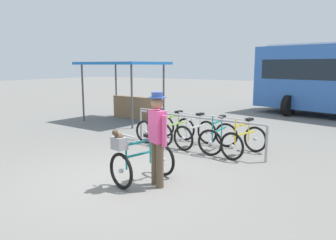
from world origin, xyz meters
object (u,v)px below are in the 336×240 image
object	(u,v)px
featured_bicycle	(138,158)
person_with_featured_bike	(157,135)
racked_bike_black	(156,128)
market_stall	(129,85)
racked_bike_lime	(175,131)
racked_bike_teal	(219,137)
racked_bike_yellow	(244,141)
racked_bike_white	(196,134)

from	to	relation	value
featured_bicycle	person_with_featured_bike	xyz separation A→B (m)	(0.38, 0.09, 0.46)
person_with_featured_bike	featured_bicycle	bearing A→B (deg)	-166.42
featured_bicycle	racked_bike_black	bearing A→B (deg)	119.80
market_stall	featured_bicycle	bearing A→B (deg)	-49.24
racked_bike_lime	racked_bike_teal	distance (m)	1.40
racked_bike_black	racked_bike_lime	bearing A→B (deg)	-4.99
racked_bike_lime	person_with_featured_bike	distance (m)	3.37
racked_bike_yellow	person_with_featured_bike	xyz separation A→B (m)	(-0.62, -2.79, 0.58)
racked_bike_white	person_with_featured_bike	distance (m)	3.07
racked_bike_yellow	market_stall	world-z (taller)	market_stall
racked_bike_teal	market_stall	xyz separation A→B (m)	(-5.01, 2.51, 1.03)
featured_bicycle	person_with_featured_bike	size ratio (longest dim) A/B	0.73
racked_bike_yellow	person_with_featured_bike	size ratio (longest dim) A/B	0.71
racked_bike_white	market_stall	size ratio (longest dim) A/B	0.37
racked_bike_lime	racked_bike_white	distance (m)	0.70
person_with_featured_bike	market_stall	world-z (taller)	market_stall
racked_bike_black	racked_bike_teal	xyz separation A→B (m)	(2.09, -0.18, 0.00)
racked_bike_lime	market_stall	distance (m)	4.45
racked_bike_white	racked_bike_yellow	distance (m)	1.40
racked_bike_black	racked_bike_white	distance (m)	1.40
racked_bike_white	racked_bike_teal	xyz separation A→B (m)	(0.70, -0.06, 0.00)
racked_bike_teal	person_with_featured_bike	bearing A→B (deg)	-88.40
racked_bike_teal	racked_bike_yellow	distance (m)	0.70
market_stall	racked_bike_black	bearing A→B (deg)	-38.66
racked_bike_lime	racked_bike_teal	xyz separation A→B (m)	(1.39, -0.12, -0.00)
racked_bike_white	featured_bicycle	xyz separation A→B (m)	(0.40, -3.01, 0.12)
racked_bike_teal	racked_bike_yellow	size ratio (longest dim) A/B	0.92
racked_bike_yellow	featured_bicycle	xyz separation A→B (m)	(-1.00, -2.88, 0.12)
racked_bike_black	market_stall	distance (m)	3.87
featured_bicycle	market_stall	bearing A→B (deg)	130.76
racked_bike_lime	racked_bike_yellow	size ratio (longest dim) A/B	0.94
racked_bike_black	racked_bike_white	xyz separation A→B (m)	(1.39, -0.12, -0.00)
racked_bike_black	racked_bike_lime	world-z (taller)	same
racked_bike_lime	featured_bicycle	world-z (taller)	featured_bicycle
racked_bike_lime	racked_bike_white	xyz separation A→B (m)	(0.70, -0.06, -0.00)
racked_bike_yellow	person_with_featured_bike	world-z (taller)	person_with_featured_bike
racked_bike_yellow	featured_bicycle	world-z (taller)	featured_bicycle
person_with_featured_bike	racked_bike_teal	bearing A→B (deg)	91.60
racked_bike_black	racked_bike_white	bearing A→B (deg)	-4.99
market_stall	racked_bike_lime	bearing A→B (deg)	-33.52
racked_bike_teal	market_stall	world-z (taller)	market_stall
racked_bike_yellow	featured_bicycle	size ratio (longest dim) A/B	0.97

